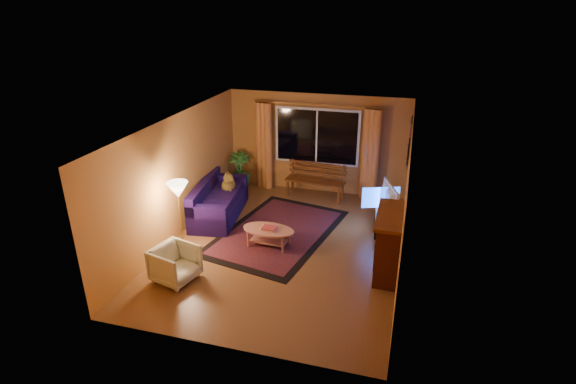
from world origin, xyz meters
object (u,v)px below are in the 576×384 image
(floor_lamp, at_px, (181,218))
(tv_console, at_px, (383,220))
(coffee_table, at_px, (269,237))
(armchair, at_px, (175,262))
(sofa, at_px, (219,199))
(bench, at_px, (315,189))

(floor_lamp, relative_size, tv_console, 1.38)
(coffee_table, bearing_deg, armchair, -127.60)
(sofa, relative_size, floor_lamp, 1.39)
(bench, relative_size, floor_lamp, 1.01)
(coffee_table, height_order, tv_console, tv_console)
(sofa, bearing_deg, coffee_table, -41.70)
(tv_console, bearing_deg, bench, 141.14)
(sofa, height_order, armchair, sofa)
(bench, xyz_separation_m, sofa, (-1.87, -1.59, 0.19))
(sofa, height_order, floor_lamp, floor_lamp)
(floor_lamp, xyz_separation_m, tv_console, (3.69, 2.03, -0.51))
(armchair, distance_m, tv_console, 4.45)
(armchair, height_order, tv_console, armchair)
(floor_lamp, bearing_deg, coffee_table, 23.45)
(armchair, bearing_deg, tv_console, -34.38)
(armchair, xyz_separation_m, tv_console, (3.35, 2.93, -0.13))
(sofa, distance_m, armchair, 2.60)
(bench, distance_m, armchair, 4.46)
(floor_lamp, bearing_deg, bench, 59.82)
(sofa, bearing_deg, armchair, -91.11)
(floor_lamp, distance_m, coffee_table, 1.76)
(floor_lamp, bearing_deg, tv_console, 28.80)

